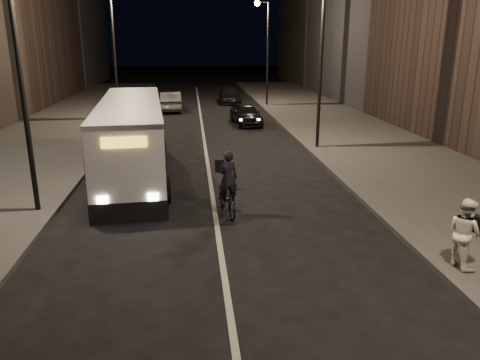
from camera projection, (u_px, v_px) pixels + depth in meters
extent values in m
plane|color=black|center=(222.00, 263.00, 11.64)|extent=(180.00, 180.00, 0.00)
cube|color=#373735|center=(359.00, 139.00, 25.80)|extent=(7.00, 70.00, 0.16)
cube|color=#373735|center=(40.00, 146.00, 24.11)|extent=(7.00, 70.00, 0.16)
cylinder|color=black|center=(321.00, 65.00, 22.43)|extent=(0.16, 0.16, 8.00)
cylinder|color=black|center=(268.00, 55.00, 37.67)|extent=(0.16, 0.16, 8.00)
cube|color=black|center=(263.00, 2.00, 36.47)|extent=(0.90, 0.08, 0.08)
sphere|color=#FFD18C|center=(257.00, 3.00, 36.45)|extent=(0.44, 0.44, 0.44)
cylinder|color=black|center=(21.00, 81.00, 13.70)|extent=(0.16, 0.16, 8.00)
cylinder|color=black|center=(115.00, 58.00, 30.84)|extent=(0.16, 0.16, 8.00)
cube|color=white|center=(132.00, 139.00, 18.96)|extent=(3.22, 11.23, 2.95)
cube|color=black|center=(132.00, 128.00, 18.84)|extent=(3.26, 10.87, 1.06)
cube|color=white|center=(130.00, 103.00, 18.55)|extent=(3.23, 11.23, 0.17)
cube|color=gold|center=(124.00, 142.00, 13.46)|extent=(1.30, 0.22, 0.32)
cylinder|color=black|center=(95.00, 194.00, 15.40)|extent=(0.40, 0.95, 0.92)
cylinder|color=black|center=(166.00, 190.00, 15.81)|extent=(0.40, 0.95, 0.92)
cylinder|color=black|center=(111.00, 146.00, 22.35)|extent=(0.40, 0.95, 0.92)
cylinder|color=black|center=(160.00, 144.00, 22.76)|extent=(0.40, 0.95, 0.92)
imported|color=black|center=(227.00, 199.00, 14.82)|extent=(0.97, 1.92, 0.96)
imported|color=black|center=(228.00, 178.00, 14.41)|extent=(0.71, 0.53, 1.75)
imported|color=white|center=(465.00, 233.00, 10.89)|extent=(0.80, 0.94, 1.69)
imported|color=black|center=(246.00, 114.00, 30.35)|extent=(2.04, 4.17, 1.37)
imported|color=#363639|center=(171.00, 101.00, 36.24)|extent=(1.79, 4.57, 1.48)
imported|color=black|center=(230.00, 96.00, 40.75)|extent=(1.80, 4.42, 1.28)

